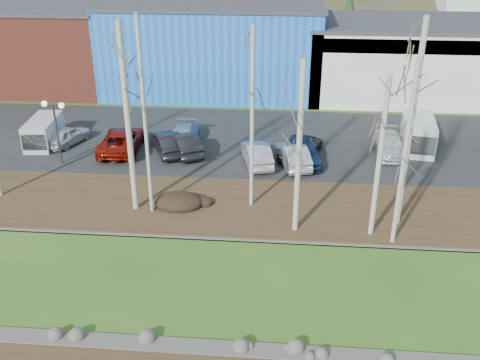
# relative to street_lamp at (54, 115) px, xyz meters

# --- Properties ---
(near_bank_rocks) EXTENTS (80.00, 0.80, 0.50)m
(near_bank_rocks) POSITION_rel_street_lamp_xyz_m (14.00, -16.40, -3.53)
(near_bank_rocks) COLOR #47423D
(near_bank_rocks) RESTS_ON ground
(river) EXTENTS (80.00, 8.00, 0.90)m
(river) POSITION_rel_street_lamp_xyz_m (14.00, -12.30, -3.53)
(river) COLOR black
(river) RESTS_ON ground
(far_bank_rocks) EXTENTS (80.00, 0.80, 0.46)m
(far_bank_rocks) POSITION_rel_street_lamp_xyz_m (14.00, -8.20, -3.53)
(far_bank_rocks) COLOR #47423D
(far_bank_rocks) RESTS_ON ground
(far_bank) EXTENTS (80.00, 7.00, 0.15)m
(far_bank) POSITION_rel_street_lamp_xyz_m (14.00, -5.00, -3.46)
(far_bank) COLOR #382616
(far_bank) RESTS_ON ground
(parking_lot) EXTENTS (80.00, 14.00, 0.14)m
(parking_lot) POSITION_rel_street_lamp_xyz_m (14.00, 5.50, -3.46)
(parking_lot) COLOR black
(parking_lot) RESTS_ON ground
(building_brick) EXTENTS (16.32, 12.24, 7.80)m
(building_brick) POSITION_rel_street_lamp_xyz_m (-10.00, 19.50, 0.38)
(building_brick) COLOR brown
(building_brick) RESTS_ON ground
(building_blue) EXTENTS (20.40, 12.24, 8.30)m
(building_blue) POSITION_rel_street_lamp_xyz_m (8.00, 19.50, 0.63)
(building_blue) COLOR blue
(building_blue) RESTS_ON ground
(building_white) EXTENTS (18.36, 12.24, 6.80)m
(building_white) POSITION_rel_street_lamp_xyz_m (26.00, 19.48, -0.12)
(building_white) COLOR beige
(building_white) RESTS_ON ground
(dirt_mound) EXTENTS (2.83, 2.00, 0.56)m
(dirt_mound) POSITION_rel_street_lamp_xyz_m (9.05, -5.31, -3.10)
(dirt_mound) COLOR black
(dirt_mound) RESTS_ON far_bank
(birch_1) EXTENTS (0.19, 0.19, 10.82)m
(birch_1) POSITION_rel_street_lamp_xyz_m (7.67, -6.06, 2.03)
(birch_1) COLOR beige
(birch_1) RESTS_ON far_bank
(birch_2) EXTENTS (0.31, 0.31, 10.44)m
(birch_2) POSITION_rel_street_lamp_xyz_m (6.68, -5.80, 1.84)
(birch_2) COLOR beige
(birch_2) RESTS_ON far_bank
(birch_3) EXTENTS (0.28, 0.28, 9.08)m
(birch_3) POSITION_rel_street_lamp_xyz_m (15.71, -7.39, 1.16)
(birch_3) COLOR beige
(birch_3) RESTS_ON far_bank
(birch_4) EXTENTS (0.21, 0.21, 10.14)m
(birch_4) POSITION_rel_street_lamp_xyz_m (13.21, -4.82, 1.69)
(birch_4) COLOR beige
(birch_4) RESTS_ON far_bank
(birch_5) EXTENTS (0.23, 0.23, 9.35)m
(birch_5) POSITION_rel_street_lamp_xyz_m (20.67, -8.16, 1.30)
(birch_5) COLOR beige
(birch_5) RESTS_ON far_bank
(birch_6) EXTENTS (0.29, 0.29, 10.89)m
(birch_6) POSITION_rel_street_lamp_xyz_m (21.23, -6.17, 2.06)
(birch_6) COLOR beige
(birch_6) RESTS_ON far_bank
(birch_7) EXTENTS (0.26, 0.26, 8.41)m
(birch_7) POSITION_rel_street_lamp_xyz_m (19.65, -7.47, 0.83)
(birch_7) COLOR beige
(birch_7) RESTS_ON far_bank
(street_lamp) EXTENTS (1.62, 0.64, 4.31)m
(street_lamp) POSITION_rel_street_lamp_xyz_m (0.00, 0.00, 0.00)
(street_lamp) COLOR #262628
(street_lamp) RESTS_ON parking_lot
(car_0) EXTENTS (2.76, 4.26, 1.35)m
(car_0) POSITION_rel_street_lamp_xyz_m (-0.86, 3.40, -2.71)
(car_0) COLOR silver
(car_0) RESTS_ON parking_lot
(car_1) EXTENTS (3.38, 4.83, 1.51)m
(car_1) POSITION_rel_street_lamp_xyz_m (6.81, 2.41, -2.63)
(car_1) COLOR black
(car_1) RESTS_ON parking_lot
(car_2) EXTENTS (3.03, 5.84, 1.57)m
(car_2) POSITION_rel_street_lamp_xyz_m (3.48, 2.53, -2.60)
(car_2) COLOR maroon
(car_2) RESTS_ON parking_lot
(car_3) EXTENTS (1.99, 4.72, 1.36)m
(car_3) POSITION_rel_street_lamp_xyz_m (7.62, 4.00, -2.71)
(car_3) COLOR #97979F
(car_3) RESTS_ON parking_lot
(car_4) EXTENTS (2.47, 4.80, 1.56)m
(car_4) POSITION_rel_street_lamp_xyz_m (16.38, 1.52, -2.61)
(car_4) COLOR navy
(car_4) RESTS_ON parking_lot
(car_5) EXTENTS (2.55, 4.70, 1.47)m
(car_5) POSITION_rel_street_lamp_xyz_m (13.18, 1.00, -2.66)
(car_5) COLOR #B3B4B5
(car_5) RESTS_ON parking_lot
(car_6) EXTENTS (3.53, 5.30, 1.35)m
(car_6) POSITION_rel_street_lamp_xyz_m (16.16, 2.75, -2.71)
(car_6) COLOR #28272A
(car_6) RESTS_ON parking_lot
(car_7) EXTENTS (2.11, 4.82, 1.38)m
(car_7) POSITION_rel_street_lamp_xyz_m (22.36, 3.64, -2.70)
(car_7) COLOR silver
(car_7) RESTS_ON parking_lot
(car_8) EXTENTS (3.38, 4.83, 1.51)m
(car_8) POSITION_rel_street_lamp_xyz_m (8.04, 2.41, -2.63)
(car_8) COLOR black
(car_8) RESTS_ON parking_lot
(car_9) EXTENTS (2.55, 4.70, 1.47)m
(car_9) POSITION_rel_street_lamp_xyz_m (15.63, 1.00, -2.66)
(car_9) COLOR #B3B4B5
(car_9) RESTS_ON parking_lot
(van_white) EXTENTS (2.70, 5.18, 2.17)m
(van_white) POSITION_rel_street_lamp_xyz_m (24.52, 4.76, -2.31)
(van_white) COLOR white
(van_white) RESTS_ON parking_lot
(van_grey) EXTENTS (2.23, 4.48, 1.89)m
(van_grey) POSITION_rel_street_lamp_xyz_m (-2.54, 3.14, -2.44)
(van_grey) COLOR silver
(van_grey) RESTS_ON parking_lot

